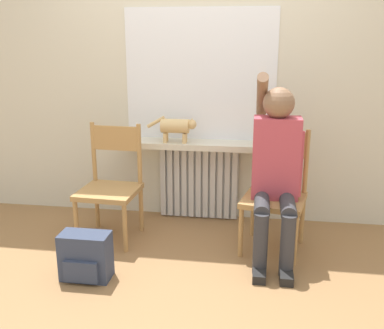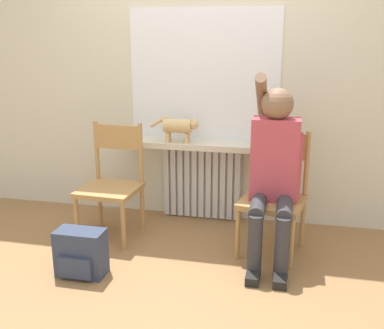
{
  "view_description": "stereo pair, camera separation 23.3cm",
  "coord_description": "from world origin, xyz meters",
  "px_view_note": "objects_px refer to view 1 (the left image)",
  "views": [
    {
      "loc": [
        0.51,
        -2.63,
        1.58
      ],
      "look_at": [
        0.0,
        0.73,
        0.61
      ],
      "focal_mm": 42.0,
      "sensor_mm": 36.0,
      "label": 1
    },
    {
      "loc": [
        0.74,
        -2.59,
        1.58
      ],
      "look_at": [
        0.0,
        0.73,
        0.61
      ],
      "focal_mm": 42.0,
      "sensor_mm": 36.0,
      "label": 2
    }
  ],
  "objects_px": {
    "chair_left": "(111,184)",
    "person": "(276,165)",
    "backpack": "(86,257)",
    "chair_right": "(275,192)",
    "cat": "(177,127)"
  },
  "relations": [
    {
      "from": "cat",
      "to": "person",
      "type": "bearing_deg",
      "value": -30.84
    },
    {
      "from": "cat",
      "to": "backpack",
      "type": "distance_m",
      "value": 1.34
    },
    {
      "from": "person",
      "to": "backpack",
      "type": "distance_m",
      "value": 1.47
    },
    {
      "from": "chair_right",
      "to": "cat",
      "type": "height_order",
      "value": "cat"
    },
    {
      "from": "chair_left",
      "to": "cat",
      "type": "distance_m",
      "value": 0.73
    },
    {
      "from": "chair_left",
      "to": "chair_right",
      "type": "relative_size",
      "value": 1.0
    },
    {
      "from": "cat",
      "to": "backpack",
      "type": "relative_size",
      "value": 1.28
    },
    {
      "from": "cat",
      "to": "backpack",
      "type": "height_order",
      "value": "cat"
    },
    {
      "from": "person",
      "to": "backpack",
      "type": "bearing_deg",
      "value": -155.58
    },
    {
      "from": "chair_left",
      "to": "cat",
      "type": "relative_size",
      "value": 2.16
    },
    {
      "from": "chair_left",
      "to": "person",
      "type": "bearing_deg",
      "value": -1.46
    },
    {
      "from": "backpack",
      "to": "cat",
      "type": "bearing_deg",
      "value": 67.65
    },
    {
      "from": "person",
      "to": "backpack",
      "type": "relative_size",
      "value": 4.06
    },
    {
      "from": "backpack",
      "to": "chair_right",
      "type": "bearing_deg",
      "value": 28.02
    },
    {
      "from": "chair_right",
      "to": "chair_left",
      "type": "bearing_deg",
      "value": -168.15
    }
  ]
}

